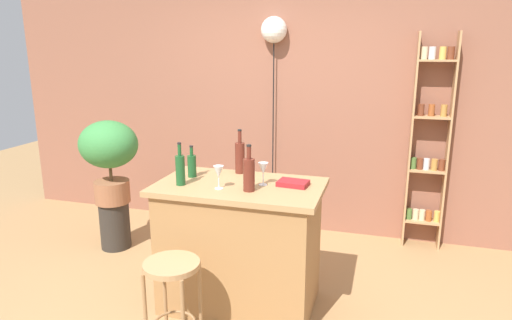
% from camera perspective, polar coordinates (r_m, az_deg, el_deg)
% --- Properties ---
extents(back_wall, '(6.40, 0.10, 2.80)m').
position_cam_1_polar(back_wall, '(4.71, 4.29, 7.89)').
color(back_wall, '#8C5642').
rests_on(back_wall, ground).
extents(kitchen_counter, '(1.19, 0.71, 0.96)m').
position_cam_1_polar(kitchen_counter, '(3.40, -2.04, -10.73)').
color(kitchen_counter, '#9E7042').
rests_on(kitchen_counter, ground).
extents(bar_stool, '(0.35, 0.35, 0.62)m').
position_cam_1_polar(bar_stool, '(2.96, -10.52, -15.28)').
color(bar_stool, '#997047').
rests_on(bar_stool, ground).
extents(spice_shelf, '(0.35, 0.16, 2.05)m').
position_cam_1_polar(spice_shelf, '(4.52, 21.06, 2.01)').
color(spice_shelf, tan).
rests_on(spice_shelf, ground).
extents(plant_stool, '(0.28, 0.28, 0.46)m').
position_cam_1_polar(plant_stool, '(4.63, -17.42, -7.81)').
color(plant_stool, '#2D2823').
rests_on(plant_stool, ground).
extents(potted_plant, '(0.55, 0.50, 0.79)m').
position_cam_1_polar(potted_plant, '(4.41, -18.11, 0.98)').
color(potted_plant, '#935B3D').
rests_on(potted_plant, plant_stool).
extents(bottle_sauce_amber, '(0.07, 0.07, 0.31)m').
position_cam_1_polar(bottle_sauce_amber, '(3.23, -9.56, -1.14)').
color(bottle_sauce_amber, '#194C23').
rests_on(bottle_sauce_amber, kitchen_counter).
extents(bottle_olive_oil, '(0.07, 0.07, 0.24)m').
position_cam_1_polar(bottle_olive_oil, '(3.42, -8.12, -0.65)').
color(bottle_olive_oil, '#194C23').
rests_on(bottle_olive_oil, kitchen_counter).
extents(bottle_spirits_clear, '(0.08, 0.08, 0.32)m').
position_cam_1_polar(bottle_spirits_clear, '(3.05, -0.89, -1.73)').
color(bottle_spirits_clear, '#5B2319').
rests_on(bottle_spirits_clear, kitchen_counter).
extents(bottle_vinegar, '(0.08, 0.08, 0.34)m').
position_cam_1_polar(bottle_vinegar, '(3.48, -2.06, 0.43)').
color(bottle_vinegar, '#5B2319').
rests_on(bottle_vinegar, kitchen_counter).
extents(wine_glass_left, '(0.07, 0.07, 0.16)m').
position_cam_1_polar(wine_glass_left, '(3.18, 0.92, -1.16)').
color(wine_glass_left, silver).
rests_on(wine_glass_left, kitchen_counter).
extents(wine_glass_center, '(0.07, 0.07, 0.16)m').
position_cam_1_polar(wine_glass_center, '(3.10, -4.75, -1.58)').
color(wine_glass_center, silver).
rests_on(wine_glass_center, kitchen_counter).
extents(cookbook, '(0.22, 0.17, 0.03)m').
position_cam_1_polar(cookbook, '(3.20, 4.72, -2.94)').
color(cookbook, maroon).
rests_on(cookbook, kitchen_counter).
extents(pendant_globe_light, '(0.26, 0.26, 2.20)m').
position_cam_1_polar(pendant_globe_light, '(4.61, 2.29, 15.93)').
color(pendant_globe_light, black).
rests_on(pendant_globe_light, ground).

